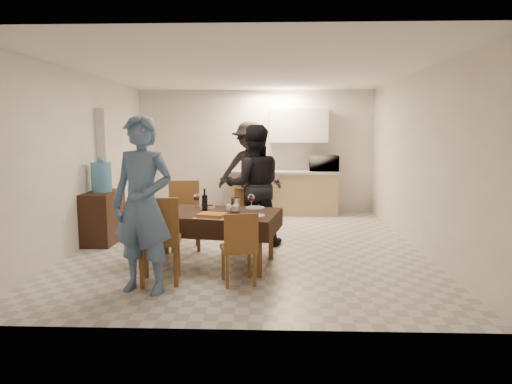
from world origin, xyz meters
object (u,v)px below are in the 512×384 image
water_jug (101,177)px  wine_bottle (205,200)px  water_pitcher (235,205)px  savoury_tart (212,215)px  dining_table (208,214)px  person_far (254,186)px  console (103,217)px  person_near (143,205)px  microwave (324,163)px  person_kitchen (250,170)px

water_jug → wine_bottle: 2.06m
water_pitcher → savoury_tart: water_pitcher is taller
dining_table → person_far: 1.21m
dining_table → person_far: (0.55, 1.05, 0.25)m
dining_table → console: size_ratio=2.23×
water_pitcher → dining_table: bearing=171.9°
water_jug → person_near: (1.26, -2.16, -0.08)m
microwave → person_far: (-1.34, -2.64, -0.16)m
savoury_tart → person_far: 1.51m
console → wine_bottle: bearing=-31.1°
water_pitcher → person_kitchen: 3.30m
wine_bottle → water_jug: bearing=148.9°
console → water_pitcher: bearing=-28.3°
water_pitcher → microwave: microwave is taller
dining_table → wine_bottle: 0.20m
microwave → person_kitchen: 1.58m
dining_table → savoury_tart: bearing=-65.2°
microwave → person_near: person_near is taller
water_jug → savoury_tart: (1.91, -1.49, -0.31)m
savoury_tart → microwave: bearing=66.2°
dining_table → person_kitchen: 3.28m
water_pitcher → water_jug: bearing=151.7°
water_jug → water_pitcher: bearing=-28.3°
savoury_tart → person_near: person_near is taller
savoury_tart → person_far: bearing=72.5°
microwave → savoury_tart: bearing=66.2°
dining_table → savoury_tart: savoury_tart is taller
water_jug → savoury_tart: water_jug is taller
dining_table → console: (-1.81, 1.11, -0.26)m
wine_bottle → water_pitcher: 0.42m
savoury_tart → person_near: bearing=-134.1°
person_near → person_kitchen: (0.93, 4.29, 0.01)m
console → microwave: size_ratio=1.46×
microwave → dining_table: bearing=62.8°
person_kitchen → dining_table: bearing=-96.7°
dining_table → person_kitchen: person_kitchen is taller
wine_bottle → savoury_tart: size_ratio=0.77×
wine_bottle → person_near: bearing=-114.4°
water_jug → wine_bottle: (1.76, -1.06, -0.19)m
water_pitcher → person_far: 1.12m
person_far → person_kitchen: size_ratio=0.95×
console → savoury_tart: 2.44m
water_jug → microwave: bearing=34.9°
dining_table → wine_bottle: size_ratio=6.45×
wine_bottle → microwave: (1.94, 3.64, 0.23)m
water_pitcher → person_kitchen: bearing=89.4°
dining_table → wine_bottle: (-0.05, 0.05, 0.18)m
water_pitcher → person_far: bearing=79.7°
person_far → water_pitcher: bearing=71.2°
water_jug → person_near: person_near is taller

